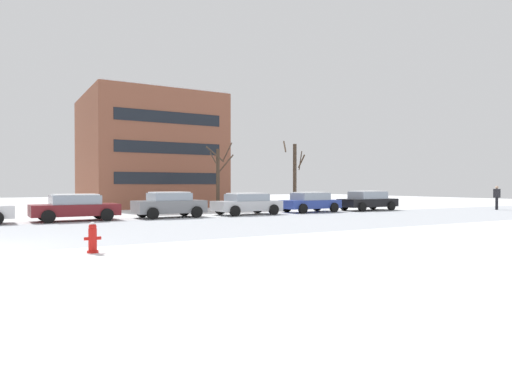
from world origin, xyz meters
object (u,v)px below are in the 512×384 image
object	(u,v)px
parked_car_maroon	(75,207)
pedestrian_crossing	(497,196)
parked_car_gray	(169,204)
parked_car_black	(368,200)
fire_hydrant	(93,237)
parked_car_silver	(247,203)
parked_car_blue	(310,202)

from	to	relation	value
parked_car_maroon	pedestrian_crossing	world-z (taller)	pedestrian_crossing
parked_car_gray	parked_car_black	world-z (taller)	parked_car_gray
fire_hydrant	parked_car_gray	bearing A→B (deg)	62.09
parked_car_silver	parked_car_black	distance (m)	9.91
fire_hydrant	parked_car_maroon	bearing A→B (deg)	83.92
parked_car_blue	parked_car_black	xyz separation A→B (m)	(4.96, -0.26, 0.02)
parked_car_silver	parked_car_maroon	bearing A→B (deg)	179.05
parked_car_silver	parked_car_black	bearing A→B (deg)	-0.70
fire_hydrant	parked_car_maroon	size ratio (longest dim) A/B	0.20
parked_car_maroon	parked_car_black	xyz separation A→B (m)	(19.82, -0.28, 0.01)
parked_car_blue	pedestrian_crossing	world-z (taller)	pedestrian_crossing
parked_car_gray	parked_car_black	xyz separation A→B (m)	(14.87, -0.16, -0.02)
parked_car_gray	parked_car_black	distance (m)	14.87
parked_car_silver	pedestrian_crossing	xyz separation A→B (m)	(18.80, -4.27, 0.34)
parked_car_silver	parked_car_blue	xyz separation A→B (m)	(4.96, 0.14, 0.00)
fire_hydrant	parked_car_silver	distance (m)	16.19
fire_hydrant	pedestrian_crossing	size ratio (longest dim) A/B	0.47
fire_hydrant	parked_car_gray	world-z (taller)	parked_car_gray
parked_car_gray	parked_car_black	bearing A→B (deg)	-0.60
parked_car_maroon	parked_car_silver	size ratio (longest dim) A/B	1.01
pedestrian_crossing	parked_car_silver	bearing A→B (deg)	167.21
fire_hydrant	parked_car_blue	size ratio (longest dim) A/B	0.20
parked_car_maroon	pedestrian_crossing	distance (m)	29.05
fire_hydrant	parked_car_silver	size ratio (longest dim) A/B	0.20
parked_car_maroon	parked_car_blue	size ratio (longest dim) A/B	1.04
parked_car_silver	parked_car_black	world-z (taller)	parked_car_black
parked_car_silver	parked_car_blue	world-z (taller)	parked_car_blue
parked_car_gray	parked_car_maroon	bearing A→B (deg)	178.50
pedestrian_crossing	parked_car_blue	bearing A→B (deg)	162.33
parked_car_blue	parked_car_black	bearing A→B (deg)	-3.01
fire_hydrant	parked_car_black	xyz separation A→B (m)	(21.09, 11.59, 0.30)
fire_hydrant	parked_car_silver	world-z (taller)	parked_car_silver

